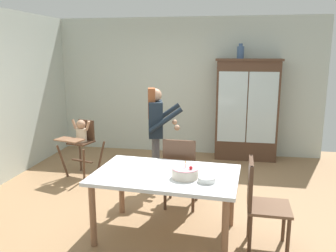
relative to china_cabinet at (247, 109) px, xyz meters
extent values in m
plane|color=#93704C|center=(-1.20, -2.37, -0.96)|extent=(6.24, 6.24, 0.00)
cube|color=beige|center=(-1.20, 0.26, 0.39)|extent=(5.32, 0.06, 2.70)
cube|color=#4C3323|center=(0.00, 0.00, -0.03)|extent=(1.14, 0.42, 1.88)
cube|color=#4C3323|center=(0.00, 0.00, 0.93)|extent=(1.20, 0.48, 0.04)
cube|color=silver|center=(-0.27, -0.21, 0.07)|extent=(0.52, 0.01, 1.31)
cube|color=silver|center=(0.27, -0.21, 0.07)|extent=(0.52, 0.01, 1.31)
cube|color=#4C3323|center=(0.00, 0.00, 0.07)|extent=(1.06, 0.36, 0.02)
cylinder|color=#3D567F|center=(-0.16, 0.00, 1.06)|extent=(0.13, 0.13, 0.22)
cylinder|color=#3D567F|center=(-0.16, 0.00, 1.20)|extent=(0.07, 0.07, 0.05)
cylinder|color=#4C3323|center=(-2.99, -1.62, -0.68)|extent=(0.16, 0.11, 0.56)
cylinder|color=#4C3323|center=(-2.56, -1.74, -0.68)|extent=(0.11, 0.17, 0.56)
cylinder|color=#4C3323|center=(-2.87, -1.20, -0.68)|extent=(0.11, 0.17, 0.56)
cylinder|color=#4C3323|center=(-2.44, -1.31, -0.68)|extent=(0.16, 0.11, 0.56)
cube|color=#4C3323|center=(-2.72, -1.47, -0.71)|extent=(0.42, 0.15, 0.02)
cube|color=#4C3323|center=(-2.72, -1.47, -0.39)|extent=(0.42, 0.42, 0.02)
cube|color=#4C3323|center=(-2.67, -1.32, -0.21)|extent=(0.30, 0.11, 0.34)
cube|color=brown|center=(-2.79, -1.73, -0.28)|extent=(0.49, 0.35, 0.02)
cylinder|color=beige|center=(-2.71, -1.45, -0.27)|extent=(0.17, 0.17, 0.22)
sphere|color=tan|center=(-2.71, -1.45, -0.09)|extent=(0.15, 0.15, 0.15)
cylinder|color=tan|center=(-2.85, -1.41, -0.10)|extent=(0.10, 0.07, 0.17)
cylinder|color=tan|center=(-2.58, -1.49, -0.10)|extent=(0.10, 0.07, 0.17)
cylinder|color=#47474C|center=(-1.36, -1.89, -0.55)|extent=(0.11, 0.11, 0.82)
cylinder|color=#47474C|center=(-1.40, -1.72, -0.55)|extent=(0.11, 0.11, 0.82)
cube|color=#19232D|center=(-1.38, -1.80, 0.12)|extent=(0.28, 0.40, 0.52)
cube|color=white|center=(-1.28, -1.78, 0.12)|extent=(0.02, 0.06, 0.49)
sphere|color=tan|center=(-1.38, -1.80, 0.47)|extent=(0.19, 0.19, 0.19)
cube|color=brown|center=(-1.43, -1.82, 0.35)|extent=(0.15, 0.22, 0.44)
cylinder|color=#19232D|center=(-1.19, -1.97, 0.13)|extent=(0.49, 0.19, 0.37)
sphere|color=tan|center=(-1.04, -1.93, 0.02)|extent=(0.08, 0.08, 0.08)
cylinder|color=#19232D|center=(-1.29, -1.58, 0.13)|extent=(0.49, 0.19, 0.37)
sphere|color=tan|center=(-1.14, -1.54, 0.02)|extent=(0.08, 0.08, 0.08)
cube|color=silver|center=(-0.98, -3.13, -0.24)|extent=(1.64, 1.10, 0.04)
cylinder|color=brown|center=(-1.70, -3.49, -0.61)|extent=(0.07, 0.07, 0.70)
cylinder|color=brown|center=(-0.31, -3.58, -0.61)|extent=(0.07, 0.07, 0.70)
cylinder|color=brown|center=(-1.64, -2.67, -0.61)|extent=(0.07, 0.07, 0.70)
cylinder|color=brown|center=(-0.25, -2.77, -0.61)|extent=(0.07, 0.07, 0.70)
cylinder|color=beige|center=(-0.75, -3.23, -0.17)|extent=(0.28, 0.28, 0.10)
cylinder|color=pink|center=(-0.75, -3.23, -0.12)|extent=(0.27, 0.27, 0.01)
cylinder|color=#F2E5CC|center=(-0.75, -3.23, -0.09)|extent=(0.01, 0.01, 0.06)
cone|color=yellow|center=(-0.75, -3.23, -0.04)|extent=(0.02, 0.02, 0.02)
sphere|color=red|center=(-0.69, -3.26, -0.10)|extent=(0.04, 0.04, 0.04)
cylinder|color=silver|center=(-0.52, -3.31, -0.20)|extent=(0.18, 0.18, 0.05)
cylinder|color=#4C3323|center=(-0.73, -2.13, -0.74)|extent=(0.04, 0.04, 0.45)
cylinder|color=#4C3323|center=(-1.10, -2.12, -0.74)|extent=(0.04, 0.04, 0.45)
cylinder|color=#4C3323|center=(-0.74, -2.50, -0.74)|extent=(0.04, 0.04, 0.45)
cylinder|color=#4C3323|center=(-1.11, -2.49, -0.74)|extent=(0.04, 0.04, 0.45)
cube|color=brown|center=(-0.92, -2.31, -0.50)|extent=(0.45, 0.45, 0.03)
cube|color=#4C3323|center=(-0.92, -2.51, -0.24)|extent=(0.42, 0.05, 0.48)
cylinder|color=#4C3323|center=(-0.73, -2.52, -0.24)|extent=(0.03, 0.03, 0.48)
cylinder|color=#4C3323|center=(-1.11, -2.51, -0.24)|extent=(0.03, 0.03, 0.48)
cylinder|color=#4C3323|center=(0.31, -3.40, -0.74)|extent=(0.04, 0.04, 0.45)
cylinder|color=#4C3323|center=(0.32, -3.03, -0.74)|extent=(0.04, 0.04, 0.45)
cylinder|color=#4C3323|center=(-0.06, -3.39, -0.74)|extent=(0.04, 0.04, 0.45)
cylinder|color=#4C3323|center=(-0.05, -3.02, -0.74)|extent=(0.04, 0.04, 0.45)
cube|color=brown|center=(0.13, -3.21, -0.50)|extent=(0.45, 0.45, 0.03)
cube|color=#4C3323|center=(-0.07, -3.20, -0.24)|extent=(0.05, 0.42, 0.48)
cylinder|color=#4C3323|center=(-0.08, -3.39, -0.24)|extent=(0.03, 0.03, 0.48)
cylinder|color=#4C3323|center=(-0.07, -3.01, -0.24)|extent=(0.03, 0.03, 0.48)
camera|label=1|loc=(-0.31, -6.70, 1.09)|focal=37.32mm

